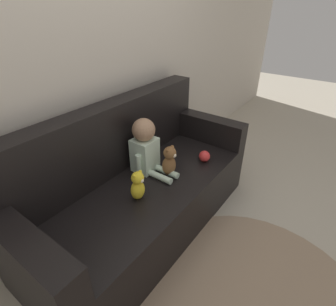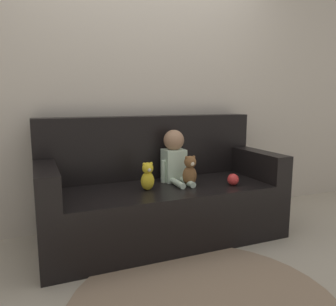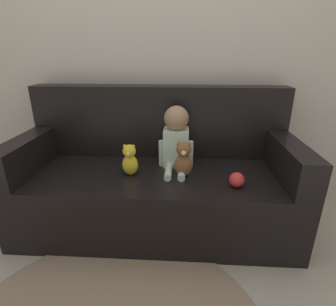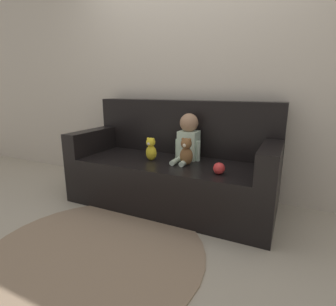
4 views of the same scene
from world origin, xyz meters
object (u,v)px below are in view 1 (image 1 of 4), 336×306
couch (139,190)px  plush_toy_side (138,186)px  person_baby (146,148)px  toy_ball (204,156)px  teddy_bear_brown (169,161)px

couch → plush_toy_side: (-0.17, -0.16, 0.22)m
person_baby → toy_ball: person_baby is taller
plush_toy_side → teddy_bear_brown: bearing=-0.4°
teddy_bear_brown → plush_toy_side: size_ratio=1.12×
person_baby → plush_toy_side: 0.38m
teddy_bear_brown → toy_ball: teddy_bear_brown is taller
teddy_bear_brown → plush_toy_side: bearing=179.6°
couch → toy_ball: size_ratio=20.54×
teddy_bear_brown → toy_ball: 0.37m
couch → teddy_bear_brown: bearing=-38.0°
plush_toy_side → person_baby: bearing=30.9°
couch → teddy_bear_brown: size_ratio=7.90×
person_baby → teddy_bear_brown: 0.21m
person_baby → teddy_bear_brown: person_baby is taller
couch → person_baby: (0.15, 0.03, 0.32)m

